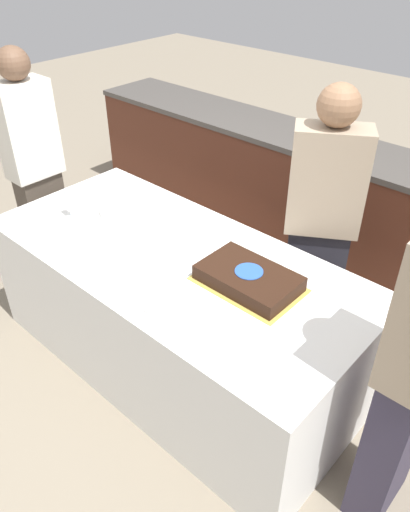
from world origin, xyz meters
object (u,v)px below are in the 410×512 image
plate_stack (117,211)px  wine_glass (69,198)px  cake (249,278)px  person_cutting_cake (321,223)px  person_seated_left (35,170)px

plate_stack → wine_glass: (-0.17, -0.21, 0.10)m
cake → person_cutting_cake: size_ratio=0.32×
person_cutting_cake → person_seated_left: person_seated_left is taller
plate_stack → person_cutting_cake: person_cutting_cake is taller
cake → person_seated_left: person_seated_left is taller
person_cutting_cake → plate_stack: bearing=-0.1°
cake → plate_stack: cake is taller
person_cutting_cake → person_seated_left: (-1.74, -0.71, 0.02)m
plate_stack → person_seated_left: (-0.73, -0.09, 0.06)m
wine_glass → person_cutting_cake: (1.18, 0.84, -0.06)m
plate_stack → wine_glass: size_ratio=1.12×
plate_stack → person_seated_left: bearing=-173.3°
cake → person_seated_left: 1.74m
plate_stack → person_seated_left: 0.73m
cake → plate_stack: bearing=178.9°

